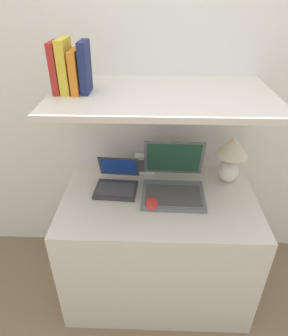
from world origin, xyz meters
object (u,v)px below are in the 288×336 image
Objects in this scene: book_red at (57,67)px; laptop_small at (117,183)px; table_lamp at (232,155)px; book_navy at (85,67)px; computer_mouse at (152,203)px; router_box at (145,164)px; laptop_large at (173,182)px; book_yellow at (65,66)px; book_orange at (76,71)px.

laptop_small is at bearing 1.63° from book_red.
book_navy is (-0.76, -0.10, 0.50)m from table_lamp.
computer_mouse is (-0.45, -0.26, -0.16)m from table_lamp.
router_box is (-0.05, 0.34, 0.04)m from computer_mouse.
table_lamp reaches higher than laptop_large.
book_yellow is (0.04, 0.00, 0.01)m from book_red.
laptop_large is 1.44× the size of laptop_small.
router_box is (-0.49, 0.08, -0.12)m from table_lamp.
book_yellow reaches higher than book_navy.
laptop_large is 0.82m from book_yellow.
book_red is at bearing 180.00° from book_navy.
laptop_small is 1.12× the size of book_navy.
table_lamp reaches higher than laptop_small.
laptop_small is 1.13× the size of book_red.
book_red is at bearing 178.93° from laptop_large.
laptop_small is 1.08× the size of book_yellow.
book_yellow is (-0.85, -0.10, 0.50)m from table_lamp.
laptop_large is 0.84m from book_red.
computer_mouse is at bearing -150.12° from table_lamp.
laptop_large is 1.56× the size of book_yellow.
book_yellow is 1.23× the size of book_orange.
book_navy is at bearing 153.71° from computer_mouse.
book_navy is at bearing -172.45° from table_lamp.
book_orange is at bearing -172.84° from table_lamp.
book_red is 1.17× the size of book_orange.
router_box is 0.54× the size of book_red.
computer_mouse is at bearing -26.29° from book_navy.
laptop_small is at bearing 141.06° from computer_mouse.
computer_mouse is (0.20, -0.16, -0.02)m from laptop_small.
table_lamp is 0.92m from book_navy.
laptop_small is at bearing -171.75° from table_lamp.
table_lamp reaches higher than computer_mouse.
laptop_small is (-0.65, -0.09, -0.14)m from table_lamp.
laptop_small is at bearing 176.86° from laptop_large.
laptop_large is at bearing -49.31° from router_box.
book_red is (-0.25, -0.01, 0.64)m from laptop_small.
book_red is at bearing -155.69° from router_box.
computer_mouse is 0.34m from router_box.
book_yellow reaches higher than computer_mouse.
router_box is at bearing 170.77° from table_lamp.
table_lamp is at bearing 29.88° from computer_mouse.
laptop_large reaches higher than computer_mouse.
router_box is (0.16, 0.17, 0.02)m from laptop_small.
book_yellow is at bearing 158.95° from computer_mouse.
laptop_large is 0.32m from laptop_small.
laptop_small is at bearing 2.57° from book_orange.
book_yellow reaches higher than laptop_large.
computer_mouse is 0.59× the size of book_orange.
book_red is (-0.57, 0.01, 0.62)m from laptop_large.
router_box is at bearing 48.24° from laptop_small.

